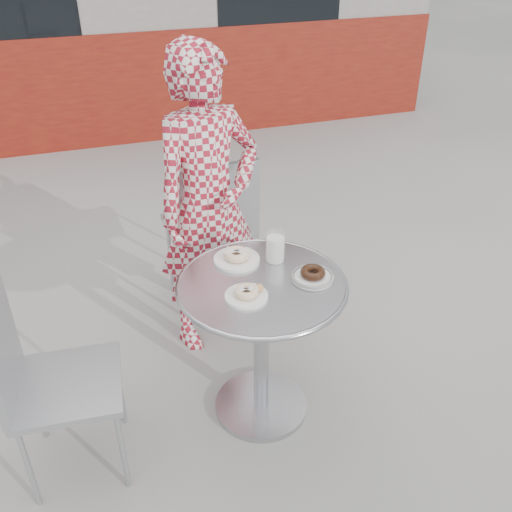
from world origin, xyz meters
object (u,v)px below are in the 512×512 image
object	(u,v)px
chair_left	(72,417)
milk_cup	(275,248)
plate_far	(237,257)
plate_checker	(313,275)
chair_far	(210,256)
seated_person	(209,206)
bistro_table	(262,317)
plate_near	(247,293)

from	to	relation	value
chair_left	milk_cup	distance (m)	1.05
plate_far	plate_checker	bearing A→B (deg)	-41.71
chair_left	plate_checker	bearing A→B (deg)	-84.81
chair_far	seated_person	bearing A→B (deg)	73.46
seated_person	bistro_table	bearing A→B (deg)	-102.79
plate_checker	milk_cup	size ratio (longest dim) A/B	1.34
chair_left	plate_checker	distance (m)	1.10
chair_left	milk_cup	xyz separation A→B (m)	(0.91, 0.18, 0.50)
seated_person	milk_cup	world-z (taller)	seated_person
chair_left	plate_near	bearing A→B (deg)	-87.73
plate_checker	milk_cup	world-z (taller)	milk_cup
bistro_table	seated_person	bearing A→B (deg)	95.61
seated_person	plate_checker	distance (m)	0.69
milk_cup	chair_far	bearing A→B (deg)	97.12
milk_cup	seated_person	bearing A→B (deg)	109.78
bistro_table	plate_checker	distance (m)	0.28
chair_far	chair_left	bearing A→B (deg)	45.53
plate_near	chair_far	bearing A→B (deg)	84.51
chair_far	plate_checker	xyz separation A→B (m)	(0.19, -0.95, 0.43)
plate_far	milk_cup	xyz separation A→B (m)	(0.15, -0.05, 0.04)
plate_far	milk_cup	bearing A→B (deg)	-17.07
plate_far	plate_near	size ratio (longest dim) A/B	1.17
chair_left	chair_far	bearing A→B (deg)	-35.47
chair_left	plate_far	xyz separation A→B (m)	(0.75, 0.23, 0.46)
milk_cup	plate_near	bearing A→B (deg)	-131.99
chair_far	plate_near	xyz separation A→B (m)	(-0.09, -0.99, 0.44)
bistro_table	plate_far	xyz separation A→B (m)	(-0.05, 0.19, 0.19)
chair_far	plate_checker	world-z (taller)	chair_far
chair_left	seated_person	distance (m)	1.10
seated_person	plate_far	xyz separation A→B (m)	(0.01, -0.41, -0.04)
chair_left	milk_cup	size ratio (longest dim) A/B	6.42
bistro_table	plate_near	xyz separation A→B (m)	(-0.08, -0.07, 0.19)
seated_person	plate_checker	bearing A→B (deg)	-86.08
milk_cup	bistro_table	bearing A→B (deg)	-127.29
milk_cup	plate_far	bearing A→B (deg)	162.93
plate_near	plate_checker	bearing A→B (deg)	7.47
chair_far	chair_left	distance (m)	1.25
bistro_table	milk_cup	bearing A→B (deg)	52.71
chair_far	plate_near	distance (m)	1.08
plate_far	bistro_table	bearing A→B (deg)	-75.90
plate_near	milk_cup	size ratio (longest dim) A/B	1.28
seated_person	plate_checker	world-z (taller)	seated_person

